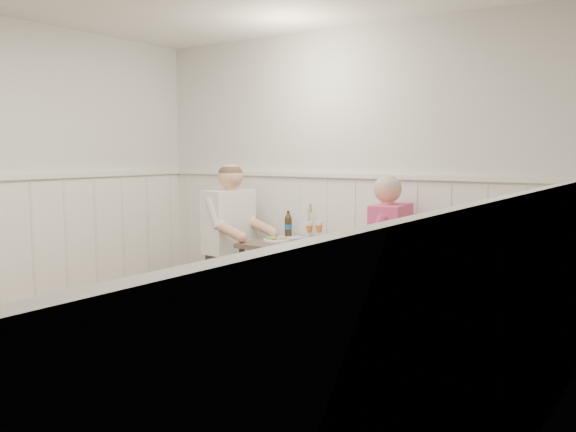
% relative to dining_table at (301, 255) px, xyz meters
% --- Properties ---
extents(ground_plane, '(4.50, 4.50, 0.00)m').
position_rel_dining_table_xyz_m(ground_plane, '(0.16, -1.84, -0.65)').
color(ground_plane, '#47311B').
extents(room_shell, '(4.04, 4.54, 2.60)m').
position_rel_dining_table_xyz_m(room_shell, '(0.16, -1.84, 0.87)').
color(room_shell, silver).
rests_on(room_shell, ground).
extents(wainscot, '(4.00, 4.49, 1.34)m').
position_rel_dining_table_xyz_m(wainscot, '(0.16, -1.15, 0.04)').
color(wainscot, silver).
rests_on(wainscot, ground).
extents(dining_table, '(0.92, 0.70, 0.75)m').
position_rel_dining_table_xyz_m(dining_table, '(0.00, 0.00, 0.00)').
color(dining_table, brown).
rests_on(dining_table, ground).
extents(chair_right, '(0.49, 0.49, 0.95)m').
position_rel_dining_table_xyz_m(chair_right, '(0.77, 0.03, -0.13)').
color(chair_right, '#A17E60').
rests_on(chair_right, ground).
extents(chair_left, '(0.44, 0.44, 0.88)m').
position_rel_dining_table_xyz_m(chair_left, '(-0.81, 0.07, -0.17)').
color(chair_left, '#A17E60').
rests_on(chair_left, ground).
extents(man_in_pink, '(0.67, 0.46, 1.37)m').
position_rel_dining_table_xyz_m(man_in_pink, '(0.76, 0.05, -0.07)').
color(man_in_pink, '#3F3F47').
rests_on(man_in_pink, ground).
extents(diner_cream, '(0.71, 0.49, 1.45)m').
position_rel_dining_table_xyz_m(diner_cream, '(-0.72, -0.05, -0.04)').
color(diner_cream, '#3F3F47').
rests_on(diner_cream, ground).
extents(plate_man, '(0.27, 0.27, 0.07)m').
position_rel_dining_table_xyz_m(plate_man, '(0.24, -0.02, 0.12)').
color(plate_man, white).
rests_on(plate_man, dining_table).
extents(plate_diner, '(0.24, 0.24, 0.06)m').
position_rel_dining_table_xyz_m(plate_diner, '(-0.26, -0.02, 0.12)').
color(plate_diner, white).
rests_on(plate_diner, dining_table).
extents(beer_glass_a, '(0.07, 0.07, 0.17)m').
position_rel_dining_table_xyz_m(beer_glass_a, '(0.06, 0.19, 0.21)').
color(beer_glass_a, silver).
rests_on(beer_glass_a, dining_table).
extents(beer_glass_b, '(0.06, 0.06, 0.16)m').
position_rel_dining_table_xyz_m(beer_glass_b, '(-0.02, 0.16, 0.21)').
color(beer_glass_b, silver).
rests_on(beer_glass_b, dining_table).
extents(beer_bottle, '(0.07, 0.07, 0.24)m').
position_rel_dining_table_xyz_m(beer_bottle, '(-0.31, 0.26, 0.21)').
color(beer_bottle, '#2F2111').
rests_on(beer_bottle, dining_table).
extents(rolled_napkin, '(0.22, 0.13, 0.05)m').
position_rel_dining_table_xyz_m(rolled_napkin, '(0.22, -0.31, 0.12)').
color(rolled_napkin, white).
rests_on(rolled_napkin, dining_table).
extents(grass_vase, '(0.04, 0.04, 0.33)m').
position_rel_dining_table_xyz_m(grass_vase, '(-0.12, 0.31, 0.25)').
color(grass_vase, silver).
rests_on(grass_vase, dining_table).
extents(gingham_mat, '(0.36, 0.32, 0.01)m').
position_rel_dining_table_xyz_m(gingham_mat, '(-0.28, 0.23, 0.10)').
color(gingham_mat, '#697DB6').
rests_on(gingham_mat, dining_table).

